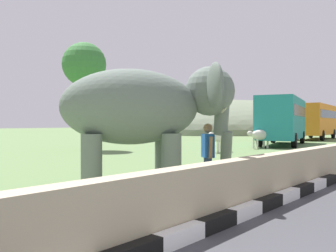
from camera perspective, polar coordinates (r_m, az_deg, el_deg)
The scene contains 9 objects.
barrier_parapet at distance 5.96m, azimuth 5.83°, elevation -10.82°, with size 28.00×0.36×1.00m, color tan.
elephant at distance 8.14m, azimuth -3.46°, elevation 2.64°, with size 3.93×3.68×3.00m.
person_handler at distance 8.91m, azimuth 6.36°, elevation -4.30°, with size 0.48×0.55×1.66m.
bus_teal at distance 28.40m, azimuth 17.76°, elevation 1.30°, with size 9.13×4.74×3.50m.
bus_orange at distance 39.62m, azimuth 22.49°, elevation 1.05°, with size 9.94×3.76×3.50m.
cow_near at distance 24.15m, azimuth 14.44°, elevation -1.42°, with size 1.92×1.06×1.23m.
cow_mid at distance 20.71m, azimuth 8.09°, elevation -1.72°, with size 1.90×0.69×1.23m.
tree_distant at distance 23.35m, azimuth -13.18°, elevation 9.32°, with size 2.74×2.74×6.71m.
hill_east at distance 67.16m, azimuth 10.49°, elevation -0.94°, with size 46.11×36.89×11.58m.
Camera 1 is at (-2.77, 0.85, 1.67)m, focal length 38.31 mm.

